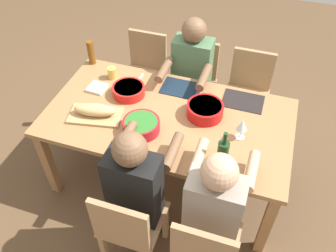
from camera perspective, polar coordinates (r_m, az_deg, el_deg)
name	(u,v)px	position (r m, az deg, el deg)	size (l,w,h in m)	color
ground_plane	(168,175)	(3.26, 0.00, -7.86)	(8.00, 8.00, 0.00)	brown
dining_table	(168,123)	(2.76, 0.00, 0.51)	(1.87, 1.01, 0.74)	#9E7044
chair_near_right	(205,249)	(2.36, 5.89, -19.12)	(0.40, 0.40, 0.85)	#A87F56
diner_near_right	(214,207)	(2.26, 7.46, -12.70)	(0.41, 0.53, 1.20)	#2D2D38
chair_far_center	(195,80)	(3.49, 4.32, 7.44)	(0.40, 0.40, 0.85)	#A87F56
diner_far_center	(191,72)	(3.21, 3.65, 8.60)	(0.41, 0.53, 1.20)	#2D2D38
chair_far_left	(145,70)	(3.61, -3.68, 9.00)	(0.40, 0.40, 0.85)	#A87F56
chair_far_right	(248,90)	(3.43, 12.67, 5.64)	(0.40, 0.40, 0.85)	#A87F56
chair_near_center	(128,226)	(2.44, -6.37, -15.68)	(0.40, 0.40, 0.85)	#A87F56
diner_near_center	(137,185)	(2.34, -5.02, -9.42)	(0.41, 0.53, 1.20)	#2D2D38
serving_bowl_greens	(141,125)	(2.57, -4.32, 0.14)	(0.27, 0.27, 0.09)	#B21923
serving_bowl_salad	(129,90)	(2.89, -6.35, 5.78)	(0.26, 0.26, 0.08)	red
serving_bowl_fruit	(205,109)	(2.69, 5.97, 2.68)	(0.28, 0.28, 0.10)	red
cutting_board	(96,115)	(2.75, -11.55, 1.70)	(0.40, 0.22, 0.02)	tan
bread_loaf	(95,110)	(2.72, -11.71, 2.54)	(0.32, 0.11, 0.09)	tan
wine_bottle	(223,153)	(2.33, 8.78, -4.27)	(0.08, 0.08, 0.29)	#193819
beer_bottle	(91,53)	(3.26, -12.26, 11.46)	(0.06, 0.06, 0.22)	brown
wine_glass	(242,126)	(2.52, 11.80, 0.03)	(0.08, 0.08, 0.17)	silver
placemat_far_center	(181,88)	(2.96, 2.12, 6.08)	(0.32, 0.23, 0.01)	#142333
cup_far_left	(112,73)	(3.08, -8.97, 8.43)	(0.08, 0.08, 0.10)	gold
fork_far_left	(139,79)	(3.06, -4.68, 7.46)	(0.02, 0.17, 0.01)	silver
placemat_far_right	(243,101)	(2.89, 11.95, 3.94)	(0.32, 0.23, 0.01)	black
napkin_stack	(97,88)	(3.00, -11.30, 6.03)	(0.14, 0.14, 0.02)	white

